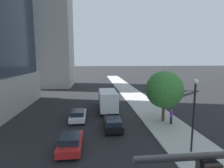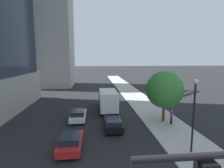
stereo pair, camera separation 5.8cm
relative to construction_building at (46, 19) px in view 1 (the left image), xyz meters
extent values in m
cube|color=#B2AFA8|center=(21.59, -32.29, -18.87)|extent=(4.94, 120.00, 0.15)
cube|color=#B2AFA8|center=(-0.02, 0.03, -1.44)|extent=(13.64, 12.24, 35.01)
cube|color=gold|center=(4.07, -3.64, 2.50)|extent=(0.90, 0.90, 42.90)
cylinder|color=black|center=(21.16, -39.95, -15.92)|extent=(0.16, 0.16, 5.76)
sphere|color=silver|center=(21.16, -39.95, -12.85)|extent=(0.44, 0.44, 0.44)
cylinder|color=brown|center=(21.68, -32.57, -17.65)|extent=(0.36, 0.36, 2.30)
sphere|color=#387F33|center=(21.68, -32.57, -14.79)|extent=(4.56, 4.56, 4.56)
cube|color=red|center=(11.00, -38.29, -18.35)|extent=(1.93, 4.10, 0.61)
cube|color=#19212D|center=(11.00, -38.58, -17.78)|extent=(1.62, 2.06, 0.54)
cylinder|color=black|center=(10.15, -36.89, -18.61)|extent=(0.22, 0.67, 0.67)
cylinder|color=black|center=(11.85, -36.89, -18.61)|extent=(0.22, 0.67, 0.67)
cylinder|color=black|center=(10.15, -39.68, -18.61)|extent=(0.22, 0.67, 0.67)
cylinder|color=black|center=(11.85, -39.68, -18.61)|extent=(0.22, 0.67, 0.67)
cube|color=silver|center=(11.00, -30.75, -18.37)|extent=(1.92, 4.30, 0.58)
cube|color=#19212D|center=(11.00, -31.24, -17.80)|extent=(1.61, 2.14, 0.56)
cylinder|color=black|center=(10.16, -29.29, -18.61)|extent=(0.22, 0.68, 0.68)
cylinder|color=black|center=(11.84, -29.29, -18.61)|extent=(0.22, 0.68, 0.68)
cylinder|color=black|center=(10.16, -32.21, -18.61)|extent=(0.22, 0.68, 0.68)
cylinder|color=black|center=(11.84, -32.21, -18.61)|extent=(0.22, 0.68, 0.68)
cube|color=black|center=(15.14, -34.14, -18.34)|extent=(1.87, 4.12, 0.67)
cube|color=#19212D|center=(15.14, -34.98, -17.75)|extent=(1.57, 2.11, 0.51)
cylinder|color=black|center=(14.32, -32.74, -18.62)|extent=(0.22, 0.65, 0.65)
cylinder|color=black|center=(15.96, -32.74, -18.62)|extent=(0.22, 0.65, 0.65)
cylinder|color=black|center=(14.32, -35.54, -18.62)|extent=(0.22, 0.65, 0.65)
cylinder|color=black|center=(15.96, -35.54, -18.62)|extent=(0.22, 0.65, 0.65)
cube|color=#1E4799|center=(15.14, -23.70, -17.45)|extent=(2.48, 2.21, 1.83)
cube|color=white|center=(15.14, -27.72, -17.05)|extent=(2.48, 5.53, 2.61)
cylinder|color=black|center=(14.05, -23.70, -18.46)|extent=(0.30, 0.97, 0.97)
cylinder|color=black|center=(16.23, -23.70, -18.46)|extent=(0.30, 0.97, 0.97)
cylinder|color=black|center=(14.05, -29.11, -18.46)|extent=(0.30, 0.97, 0.97)
cylinder|color=black|center=(16.23, -29.11, -18.46)|extent=(0.30, 0.97, 0.97)
cylinder|color=black|center=(22.23, -33.65, -18.36)|extent=(0.28, 0.28, 0.87)
cylinder|color=purple|center=(22.23, -33.65, -17.59)|extent=(0.34, 0.34, 0.67)
sphere|color=#997051|center=(22.23, -33.65, -17.13)|extent=(0.24, 0.24, 0.24)
camera|label=1|loc=(13.08, -53.03, -11.09)|focal=28.18mm
camera|label=2|loc=(13.14, -53.04, -11.09)|focal=28.18mm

